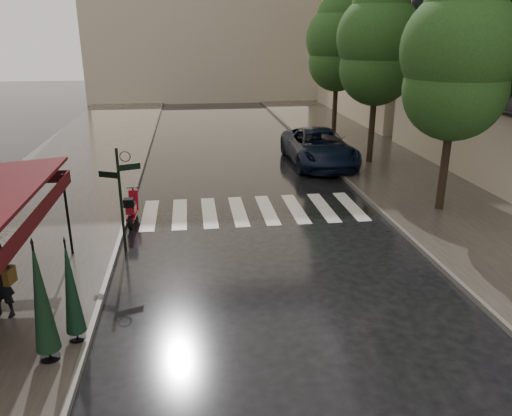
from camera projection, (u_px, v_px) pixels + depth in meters
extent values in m
plane|color=black|center=(163.00, 299.00, 12.09)|extent=(120.00, 120.00, 0.00)
cube|color=#38332D|center=(74.00, 173.00, 22.71)|extent=(6.00, 60.00, 0.12)
cube|color=#38332D|center=(384.00, 162.00, 24.56)|extent=(5.50, 60.00, 0.12)
cube|color=#595651|center=(142.00, 170.00, 23.09)|extent=(0.12, 60.00, 0.16)
cube|color=#595651|center=(328.00, 164.00, 24.21)|extent=(0.12, 60.00, 0.16)
cube|color=silver|center=(150.00, 215.00, 17.60)|extent=(0.50, 3.20, 0.01)
cube|color=silver|center=(180.00, 214.00, 17.73)|extent=(0.50, 3.20, 0.01)
cube|color=silver|center=(209.00, 212.00, 17.87)|extent=(0.50, 3.20, 0.01)
cube|color=silver|center=(238.00, 211.00, 18.00)|extent=(0.50, 3.20, 0.01)
cube|color=silver|center=(267.00, 210.00, 18.13)|extent=(0.50, 3.20, 0.01)
cube|color=silver|center=(295.00, 208.00, 18.26)|extent=(0.50, 3.20, 0.01)
cube|color=silver|center=(323.00, 207.00, 18.39)|extent=(0.50, 3.20, 0.01)
cube|color=silver|center=(351.00, 206.00, 18.52)|extent=(0.50, 3.20, 0.01)
cube|color=#450916|center=(34.00, 221.00, 10.52)|extent=(0.04, 7.00, 0.35)
cylinder|color=black|center=(68.00, 215.00, 13.89)|extent=(0.07, 0.07, 2.35)
cylinder|color=black|center=(121.00, 201.00, 14.22)|extent=(0.08, 0.08, 3.10)
cube|color=black|center=(129.00, 167.00, 13.93)|extent=(0.62, 0.26, 0.18)
cube|color=black|center=(108.00, 175.00, 13.92)|extent=(0.56, 0.29, 0.18)
cylinder|color=black|center=(446.00, 150.00, 17.21)|extent=(0.28, 0.28, 4.26)
sphere|color=#1E3814|center=(454.00, 90.00, 16.53)|extent=(3.40, 3.40, 3.40)
sphere|color=#1E3814|center=(460.00, 49.00, 16.10)|extent=(3.80, 3.80, 3.80)
sphere|color=#1E3814|center=(465.00, 8.00, 15.69)|extent=(2.60, 2.60, 2.60)
cylinder|color=black|center=(373.00, 115.00, 23.70)|extent=(0.28, 0.28, 4.48)
sphere|color=#1E3814|center=(376.00, 68.00, 22.98)|extent=(3.40, 3.40, 3.40)
sphere|color=#1E3814|center=(379.00, 37.00, 22.53)|extent=(3.80, 3.80, 3.80)
sphere|color=#1E3814|center=(381.00, 7.00, 22.10)|extent=(2.60, 2.60, 2.60)
cylinder|color=black|center=(335.00, 98.00, 30.29)|extent=(0.28, 0.28, 4.37)
sphere|color=#1E3814|center=(337.00, 62.00, 29.59)|extent=(3.40, 3.40, 3.40)
sphere|color=#1E3814|center=(338.00, 39.00, 29.14)|extent=(3.80, 3.80, 3.80)
sphere|color=#1E3814|center=(340.00, 16.00, 28.73)|extent=(2.60, 2.60, 2.60)
imported|color=black|center=(0.00, 280.00, 10.88)|extent=(0.72, 0.56, 1.76)
cube|color=#4F3815|center=(9.00, 276.00, 10.81)|extent=(0.21, 0.35, 0.37)
cylinder|color=black|center=(130.00, 223.00, 16.27)|extent=(0.12, 0.46, 0.46)
cylinder|color=black|center=(135.00, 210.00, 17.40)|extent=(0.12, 0.46, 0.46)
cube|color=maroon|center=(133.00, 214.00, 16.83)|extent=(0.32, 1.26, 0.10)
cube|color=maroon|center=(131.00, 208.00, 16.51)|extent=(0.31, 0.54, 0.27)
cube|color=maroon|center=(134.00, 200.00, 17.12)|extent=(0.31, 0.13, 0.72)
cylinder|color=black|center=(133.00, 188.00, 17.07)|extent=(0.44, 0.05, 0.03)
cube|color=black|center=(129.00, 203.00, 16.07)|extent=(0.32, 0.30, 0.27)
imported|color=black|center=(319.00, 147.00, 24.13)|extent=(2.86, 6.11, 1.69)
cylinder|color=black|center=(78.00, 338.00, 10.28)|extent=(0.33, 0.33, 0.05)
cylinder|color=black|center=(71.00, 291.00, 9.92)|extent=(0.04, 0.04, 2.14)
cone|color=black|center=(71.00, 286.00, 9.88)|extent=(0.40, 0.40, 2.03)
cylinder|color=black|center=(51.00, 357.00, 9.68)|extent=(0.38, 0.38, 0.05)
cylinder|color=black|center=(42.00, 302.00, 9.27)|extent=(0.04, 0.04, 2.39)
cone|color=black|center=(41.00, 296.00, 9.23)|extent=(0.47, 0.47, 2.27)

